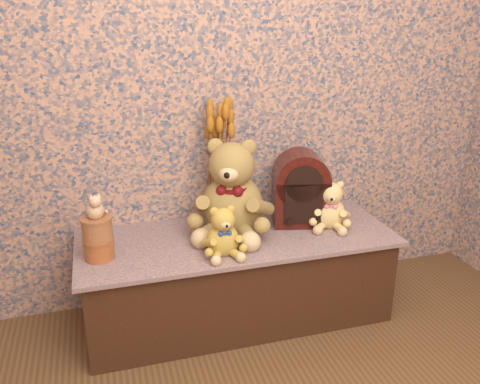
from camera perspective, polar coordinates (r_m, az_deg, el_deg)
The scene contains 10 objects.
display_shelf at distance 2.52m, azimuth -0.32°, elevation -9.55°, with size 1.50×0.60×0.44m, color #384972.
teddy_large at distance 2.38m, azimuth -0.86°, elevation 1.12°, with size 0.39×0.47×0.50m, color olive, non-canonical shape.
teddy_medium at distance 2.20m, azimuth -2.00°, elevation -4.13°, with size 0.19×0.23×0.24m, color #BB8B34, non-canonical shape.
teddy_small at distance 2.51m, azimuth 10.25°, elevation -1.12°, with size 0.20×0.24×0.26m, color #E0B76A, non-canonical shape.
cathedral_radio at distance 2.51m, azimuth 6.90°, elevation 0.49°, with size 0.27×0.19×0.37m, color black, non-canonical shape.
ceramic_vase at distance 2.51m, azimuth -2.36°, elevation -1.51°, with size 0.12×0.12×0.20m, color tan.
dried_stalks at distance 2.41m, azimuth -2.47°, elevation 5.56°, with size 0.23×0.23×0.44m, color #AD621B, non-canonical shape.
biscuit_tin_lower at distance 2.27m, azimuth -15.72°, elevation -6.23°, with size 0.13×0.13×0.09m, color #B97C36.
biscuit_tin_upper at distance 2.23m, azimuth -15.95°, elevation -4.02°, with size 0.13×0.13×0.10m, color tan.
cat_figurine at distance 2.19m, azimuth -16.22°, elevation -1.35°, with size 0.09×0.10×0.12m, color silver, non-canonical shape.
Camera 1 is at (-0.60, -0.89, 1.46)m, focal length 37.53 mm.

